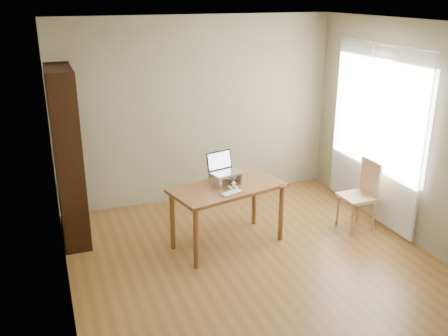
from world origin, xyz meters
The scene contains 10 objects.
room centered at (0.03, 0.01, 1.30)m, with size 4.04×4.54×2.64m.
bookshelf centered at (-1.83, 1.55, 1.05)m, with size 0.30×0.90×2.10m.
curtains centered at (1.92, 0.80, 1.17)m, with size 0.03×1.90×2.25m.
desk centered at (-0.14, 0.71, 0.64)m, with size 1.43×0.94×0.75m.
laptop_stand centered at (-0.14, 0.79, 0.83)m, with size 0.32×0.25×0.13m.
laptop centered at (-0.14, 0.85, 0.94)m, with size 0.37×0.35×0.23m.
keyboard centered at (-0.17, 0.49, 0.76)m, with size 0.29×0.20×0.02m.
coaster centered at (0.47, 0.49, 0.75)m, with size 0.11×0.11×0.01m, color brown.
cat centered at (-0.11, 0.82, 0.82)m, with size 0.25×0.49×0.16m.
chair centered at (1.63, 0.56, 0.48)m, with size 0.40×0.40×0.89m.
Camera 1 is at (-2.05, -4.32, 2.90)m, focal length 40.00 mm.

